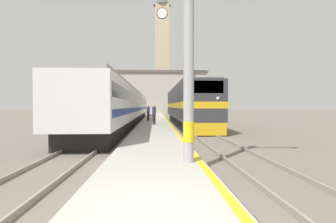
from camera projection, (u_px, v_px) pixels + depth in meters
The scene contains 11 objects.
ground_plane at pixel (155, 121), 34.05m from camera, with size 200.00×200.00×0.00m, color #70665B.
platform at pixel (155, 122), 29.06m from camera, with size 2.99×140.00×0.32m.
rail_track_near at pixel (184, 123), 29.22m from camera, with size 2.83×140.00×0.16m.
rail_track_far at pixel (126, 124), 28.90m from camera, with size 2.84×140.00×0.16m.
locomotive_train at pixel (187, 106), 26.43m from camera, with size 2.92×19.92×4.89m.
passenger_train at pixel (128, 106), 31.14m from camera, with size 2.92×42.38×3.63m.
catenary_mast at pixel (191, 29), 7.64m from camera, with size 2.52×0.33×8.01m.
person_on_platform at pixel (154, 114), 23.38m from camera, with size 0.34×0.34×1.78m.
second_waiting_passenger at pixel (148, 112), 29.38m from camera, with size 0.34×0.34×1.75m.
clock_tower at pixel (162, 51), 67.53m from camera, with size 4.51×4.51×30.98m.
station_building at pixel (146, 93), 61.04m from camera, with size 28.05×7.57×9.85m.
Camera 1 is at (0.03, -4.06, 1.98)m, focal length 28.00 mm.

